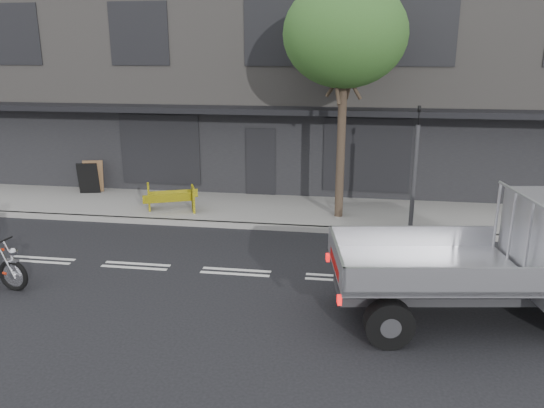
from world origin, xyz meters
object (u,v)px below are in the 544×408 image
Objects in this scene: street_tree at (345,35)px; construction_barrier at (168,199)px; traffic_light_pole at (414,175)px; sandwich_board at (88,178)px.

street_tree is 4.47× the size of construction_barrier.
traffic_light_pole is 10.78m from sandwich_board.
traffic_light_pole is 2.32× the size of construction_barrier.
traffic_light_pole is at bearing -24.92° from sandwich_board.
sandwich_board is (-8.52, 1.28, -4.59)m from street_tree.
construction_barrier is 3.84m from sandwich_board.
sandwich_board is at bearing 171.46° from street_tree.
street_tree is at bearing -22.02° from sandwich_board.
construction_barrier is 1.39× the size of sandwich_board.
construction_barrier is at bearing -175.10° from street_tree.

